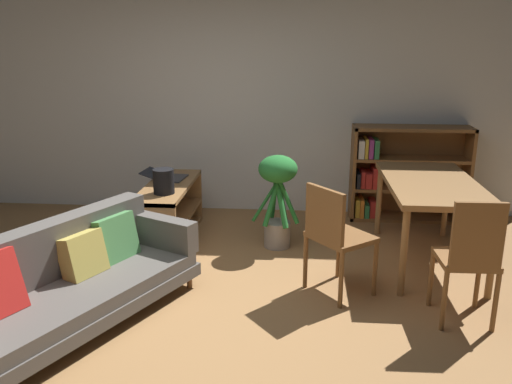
{
  "coord_description": "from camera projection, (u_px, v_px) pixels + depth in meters",
  "views": [
    {
      "loc": [
        0.79,
        -3.4,
        1.98
      ],
      "look_at": [
        0.45,
        0.64,
        0.8
      ],
      "focal_mm": 37.12,
      "sensor_mm": 36.0,
      "label": 1
    }
  ],
  "objects": [
    {
      "name": "dining_chair_far",
      "position": [
        335.0,
        233.0,
        4.13
      ],
      "size": [
        0.6,
        0.61,
        0.9
      ],
      "color": "brown",
      "rests_on": "ground_plane"
    },
    {
      "name": "dining_chair_near",
      "position": [
        470.0,
        255.0,
        3.68
      ],
      "size": [
        0.39,
        0.4,
        0.95
      ],
      "color": "brown",
      "rests_on": "ground_plane"
    },
    {
      "name": "desk_speaker",
      "position": [
        164.0,
        181.0,
        4.96
      ],
      "size": [
        0.2,
        0.2,
        0.23
      ],
      "color": "black",
      "rests_on": "media_console"
    },
    {
      "name": "ground_plane",
      "position": [
        187.0,
        320.0,
        3.87
      ],
      "size": [
        8.16,
        8.16,
        0.0
      ],
      "primitive_type": "plane",
      "color": "#9E7042"
    },
    {
      "name": "bookshelf",
      "position": [
        401.0,
        173.0,
        5.96
      ],
      "size": [
        1.29,
        0.36,
        1.06
      ],
      "color": "brown",
      "rests_on": "ground_plane"
    },
    {
      "name": "fabric_couch",
      "position": [
        65.0,
        280.0,
        3.74
      ],
      "size": [
        1.53,
        2.07,
        0.71
      ],
      "color": "brown",
      "rests_on": "ground_plane"
    },
    {
      "name": "media_console",
      "position": [
        170.0,
        213.0,
        5.38
      ],
      "size": [
        0.43,
        1.28,
        0.58
      ],
      "color": "olive",
      "rests_on": "ground_plane"
    },
    {
      "name": "potted_floor_plant",
      "position": [
        278.0,
        191.0,
        5.09
      ],
      "size": [
        0.47,
        0.39,
        0.92
      ],
      "color": "#9E9389",
      "rests_on": "ground_plane"
    },
    {
      "name": "dining_table",
      "position": [
        431.0,
        189.0,
        4.69
      ],
      "size": [
        0.78,
        1.5,
        0.77
      ],
      "color": "olive",
      "rests_on": "ground_plane"
    },
    {
      "name": "open_laptop",
      "position": [
        166.0,
        176.0,
        5.51
      ],
      "size": [
        0.47,
        0.36,
        0.08
      ],
      "color": "#333338",
      "rests_on": "media_console"
    },
    {
      "name": "back_wall_panel",
      "position": [
        232.0,
        96.0,
        6.07
      ],
      "size": [
        6.8,
        0.1,
        2.7
      ],
      "primitive_type": "cube",
      "color": "silver",
      "rests_on": "ground_plane"
    }
  ]
}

